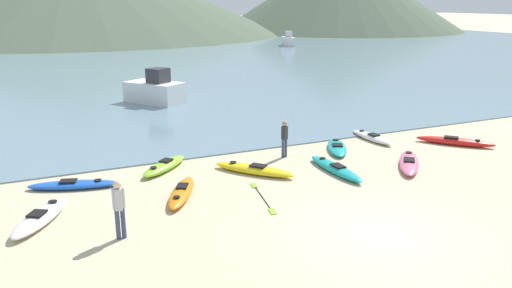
% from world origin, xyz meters
% --- Properties ---
extents(ground_plane, '(400.00, 400.00, 0.00)m').
position_xyz_m(ground_plane, '(0.00, 0.00, 0.00)').
color(ground_plane, '#C6B793').
extents(bay_water, '(160.00, 70.00, 0.06)m').
position_xyz_m(bay_water, '(0.00, 43.84, 0.03)').
color(bay_water, slate).
rests_on(bay_water, ground_plane).
extents(kayak_on_sand_0, '(0.73, 2.79, 0.33)m').
position_xyz_m(kayak_on_sand_0, '(5.84, 8.15, 0.14)').
color(kayak_on_sand_0, white).
rests_on(kayak_on_sand_0, ground_plane).
extents(kayak_on_sand_1, '(0.68, 3.34, 0.34)m').
position_xyz_m(kayak_on_sand_1, '(1.76, 5.01, 0.15)').
color(kayak_on_sand_1, teal).
rests_on(kayak_on_sand_1, ground_plane).
extents(kayak_on_sand_2, '(3.16, 1.59, 0.31)m').
position_xyz_m(kayak_on_sand_2, '(-7.55, 7.36, 0.13)').
color(kayak_on_sand_2, blue).
rests_on(kayak_on_sand_2, ground_plane).
extents(kayak_on_sand_3, '(2.68, 3.01, 0.36)m').
position_xyz_m(kayak_on_sand_3, '(-1.13, 6.16, 0.16)').
color(kayak_on_sand_3, yellow).
rests_on(kayak_on_sand_3, ground_plane).
extents(kayak_on_sand_4, '(2.63, 2.94, 0.35)m').
position_xyz_m(kayak_on_sand_4, '(4.81, 4.40, 0.15)').
color(kayak_on_sand_4, '#E5668C').
rests_on(kayak_on_sand_4, ground_plane).
extents(kayak_on_sand_5, '(2.47, 2.39, 0.37)m').
position_xyz_m(kayak_on_sand_5, '(-4.14, 7.98, 0.16)').
color(kayak_on_sand_5, '#8CCC2D').
rests_on(kayak_on_sand_5, ground_plane).
extents(kayak_on_sand_6, '(2.73, 2.95, 0.37)m').
position_xyz_m(kayak_on_sand_6, '(8.79, 5.92, 0.16)').
color(kayak_on_sand_6, red).
rests_on(kayak_on_sand_6, ground_plane).
extents(kayak_on_sand_7, '(1.90, 2.87, 0.35)m').
position_xyz_m(kayak_on_sand_7, '(-4.31, 5.04, 0.15)').
color(kayak_on_sand_7, orange).
rests_on(kayak_on_sand_7, ground_plane).
extents(kayak_on_sand_8, '(2.12, 2.90, 0.38)m').
position_xyz_m(kayak_on_sand_8, '(-8.70, 4.80, 0.17)').
color(kayak_on_sand_8, white).
rests_on(kayak_on_sand_8, ground_plane).
extents(kayak_on_sand_9, '(1.97, 2.76, 0.31)m').
position_xyz_m(kayak_on_sand_9, '(3.43, 7.42, 0.14)').
color(kayak_on_sand_9, teal).
rests_on(kayak_on_sand_9, ground_plane).
extents(person_near_foreground, '(0.35, 0.27, 1.71)m').
position_xyz_m(person_near_foreground, '(-6.69, 2.77, 0.98)').
color(person_near_foreground, '#384260').
rests_on(person_near_foreground, ground_plane).
extents(person_near_waterline, '(0.31, 0.27, 1.55)m').
position_xyz_m(person_near_waterline, '(0.86, 7.52, 0.89)').
color(person_near_waterline, '#384260').
rests_on(person_near_waterline, ground_plane).
extents(moored_boat_0, '(2.45, 3.85, 2.06)m').
position_xyz_m(moored_boat_0, '(25.87, 54.17, 0.78)').
color(moored_boat_0, white).
rests_on(moored_boat_0, bay_water).
extents(moored_boat_1, '(5.02, 2.38, 0.82)m').
position_xyz_m(moored_boat_1, '(-5.65, 61.40, 0.47)').
color(moored_boat_1, black).
rests_on(moored_boat_1, bay_water).
extents(moored_boat_2, '(3.66, 4.07, 2.21)m').
position_xyz_m(moored_boat_2, '(-1.35, 21.03, 0.83)').
color(moored_boat_2, white).
rests_on(moored_boat_2, bay_water).
extents(loose_paddle, '(0.66, 2.77, 0.03)m').
position_xyz_m(loose_paddle, '(-1.89, 3.79, 0.01)').
color(loose_paddle, black).
rests_on(loose_paddle, ground_plane).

